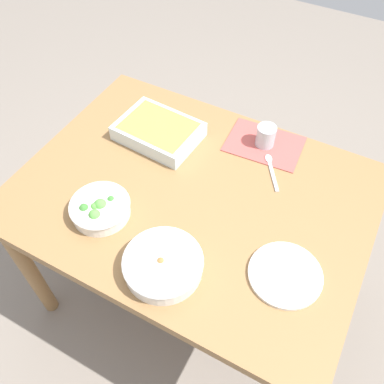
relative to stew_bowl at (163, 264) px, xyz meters
name	(u,v)px	position (x,y,z in m)	size (l,w,h in m)	color
ground_plane	(192,288)	(0.07, -0.30, -0.77)	(6.00, 6.00, 0.00)	slate
dining_table	(192,208)	(0.07, -0.30, -0.12)	(1.20, 0.90, 0.74)	olive
placemat	(264,144)	(-0.07, -0.64, -0.03)	(0.28, 0.20, 0.00)	#B24C47
stew_bowl	(163,264)	(0.00, 0.00, 0.00)	(0.24, 0.24, 0.06)	silver
broccoli_bowl	(100,208)	(0.29, -0.08, 0.00)	(0.20, 0.20, 0.07)	silver
baking_dish	(159,131)	(0.31, -0.48, 0.00)	(0.32, 0.24, 0.06)	silver
drink_cup	(266,137)	(-0.07, -0.64, 0.01)	(0.07, 0.07, 0.08)	#B2BCC6
side_plate	(285,275)	(-0.33, -0.15, -0.03)	(0.22, 0.22, 0.01)	silver
spoon_by_stew	(172,258)	(0.00, -0.04, -0.03)	(0.04, 0.18, 0.01)	silver
spoon_by_broccoli	(104,202)	(0.31, -0.12, -0.03)	(0.10, 0.16, 0.01)	silver
spoon_spare	(271,167)	(-0.13, -0.54, -0.03)	(0.11, 0.16, 0.01)	silver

